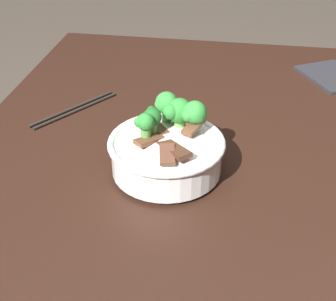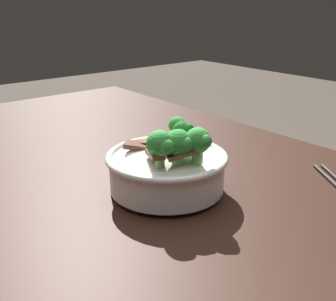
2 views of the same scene
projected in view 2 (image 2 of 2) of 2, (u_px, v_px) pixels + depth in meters
The scene contains 2 objects.
dining_table at pixel (122, 235), 0.80m from camera, with size 1.54×0.94×0.76m.
rice_bowl at pixel (168, 165), 0.70m from camera, with size 0.21×0.21×0.13m.
Camera 2 is at (0.59, -0.37, 1.08)m, focal length 43.41 mm.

